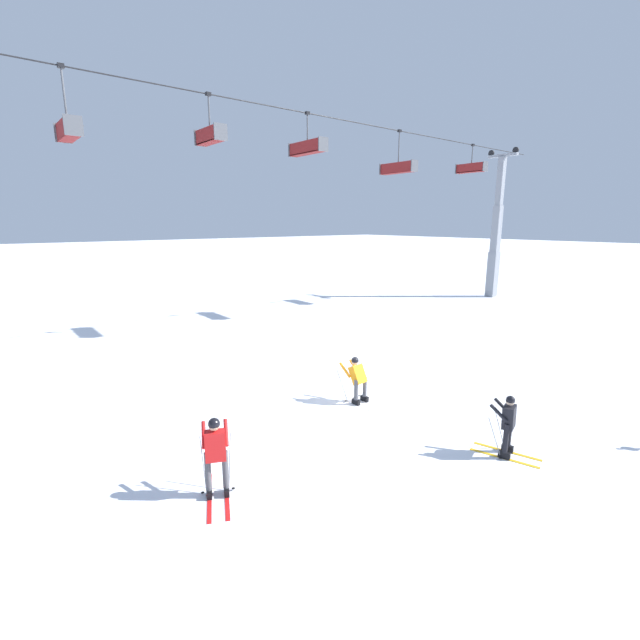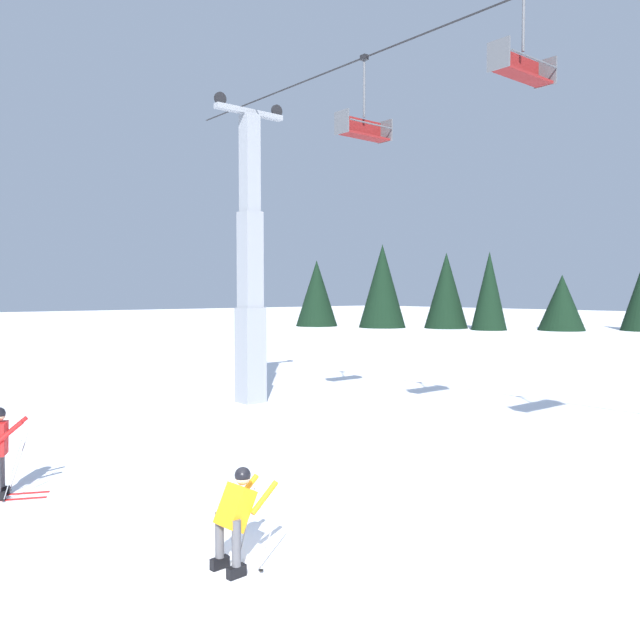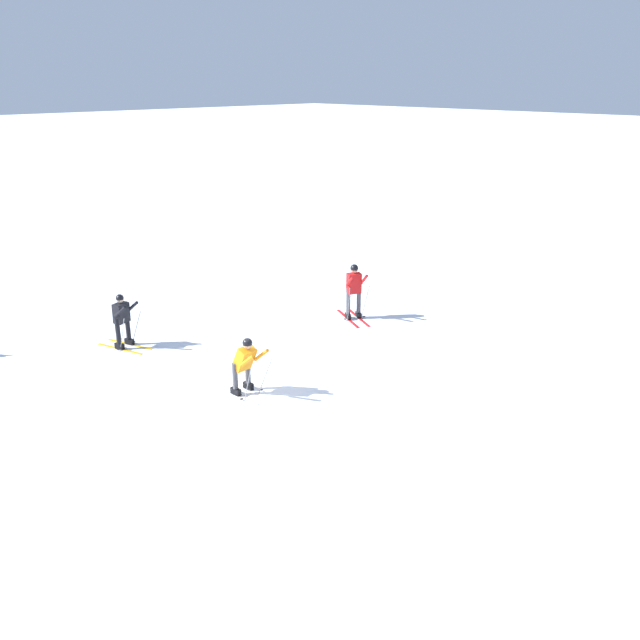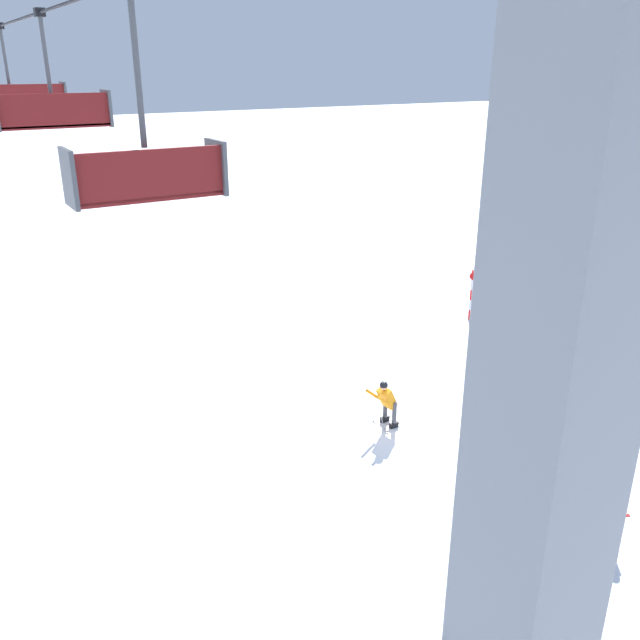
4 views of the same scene
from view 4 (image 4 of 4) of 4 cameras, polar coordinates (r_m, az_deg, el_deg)
The scene contains 8 objects.
ground_plane at distance 19.63m, azimuth 6.25°, elevation -9.18°, with size 260.00×260.00×0.00m, color white.
skier_carving_main at distance 19.29m, azimuth 5.71°, elevation -6.86°, with size 0.72×1.59×1.60m.
chairlift_seat_nearest at distance 7.97m, azimuth -14.51°, elevation 12.34°, with size 0.61×1.77×2.34m.
chairlift_seat_second at distance 12.95m, azimuth -21.85°, elevation 16.34°, with size 0.61×1.91×1.93m.
chairlift_seat_middle at distance 17.88m, azimuth -24.91°, elevation 16.88°, with size 0.61×2.43×1.90m.
trail_marker_pole at distance 27.72m, azimuth 12.81°, elevation 2.26°, with size 0.07×0.28×2.13m.
skier_distant_uphill at distance 16.89m, azimuth 22.55°, elevation -12.20°, with size 1.16×1.77×1.80m.
skier_distant_downhill at distance 22.53m, azimuth 14.51°, elevation -3.06°, with size 0.94×1.69×1.59m.
Camera 4 is at (-13.32, 10.52, 9.87)m, focal length 37.34 mm.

